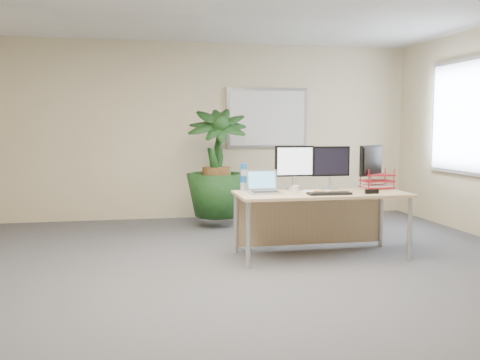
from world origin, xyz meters
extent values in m
plane|color=#4E4E53|center=(0.00, 0.00, 0.00)|extent=(8.00, 8.00, 0.00)
cube|color=beige|center=(0.00, 4.00, 1.35)|extent=(7.00, 0.04, 2.70)
cube|color=#B2B2B7|center=(1.20, 3.97, 1.55)|extent=(1.30, 0.03, 0.95)
cube|color=silver|center=(1.20, 3.95, 1.55)|extent=(1.20, 0.01, 0.85)
cube|color=#B2B2B7|center=(3.47, 2.30, 1.55)|extent=(0.03, 1.30, 1.55)
cube|color=silver|center=(3.45, 2.30, 1.55)|extent=(0.01, 1.20, 1.45)
cube|color=tan|center=(1.11, 1.18, 0.69)|extent=(1.85, 0.79, 0.03)
cube|color=tan|center=(1.11, 1.54, 0.34)|extent=(1.75, 0.03, 0.56)
cylinder|color=#B0B0B4|center=(0.23, 0.85, 0.34)|extent=(0.05, 0.05, 0.68)
cylinder|color=#B0B0B4|center=(1.98, 0.84, 0.34)|extent=(0.05, 0.05, 0.68)
cylinder|color=#B0B0B4|center=(0.23, 1.53, 0.34)|extent=(0.05, 0.05, 0.68)
cylinder|color=#B0B0B4|center=(1.98, 1.52, 0.34)|extent=(0.05, 0.05, 0.68)
imported|color=#143412|center=(0.26, 3.13, 0.75)|extent=(0.93, 0.93, 1.50)
cylinder|color=#B0B0B4|center=(0.89, 1.48, 0.72)|extent=(0.20, 0.20, 0.02)
cylinder|color=#B0B0B4|center=(0.89, 1.48, 0.79)|extent=(0.04, 0.04, 0.12)
cube|color=black|center=(0.89, 1.48, 1.03)|extent=(0.44, 0.04, 0.34)
cube|color=white|center=(0.89, 1.45, 1.03)|extent=(0.40, 0.01, 0.30)
cylinder|color=#B0B0B4|center=(1.31, 1.45, 0.72)|extent=(0.20, 0.20, 0.02)
cylinder|color=#B0B0B4|center=(1.31, 1.45, 0.79)|extent=(0.04, 0.04, 0.12)
cube|color=black|center=(1.31, 1.45, 1.03)|extent=(0.44, 0.04, 0.34)
cube|color=black|center=(1.31, 1.42, 1.03)|extent=(0.40, 0.01, 0.30)
cylinder|color=#B0B0B4|center=(1.78, 1.40, 0.72)|extent=(0.20, 0.20, 0.02)
cylinder|color=#B0B0B4|center=(1.78, 1.40, 0.79)|extent=(0.04, 0.04, 0.12)
cube|color=black|center=(1.78, 1.40, 1.04)|extent=(0.38, 0.30, 0.35)
cube|color=black|center=(1.80, 1.38, 1.04)|extent=(0.33, 0.25, 0.31)
cube|color=silver|center=(0.49, 1.21, 0.72)|extent=(0.34, 0.24, 0.02)
cube|color=black|center=(0.49, 1.20, 0.73)|extent=(0.29, 0.16, 0.00)
cube|color=silver|center=(0.49, 1.36, 0.84)|extent=(0.34, 0.06, 0.22)
cube|color=#5DB2EF|center=(0.49, 1.35, 0.84)|extent=(0.30, 0.04, 0.18)
cube|color=black|center=(1.13, 0.98, 0.72)|extent=(0.46, 0.15, 0.03)
cylinder|color=silver|center=(0.80, 1.13, 0.75)|extent=(0.08, 0.08, 0.09)
torus|color=silver|center=(0.76, 1.13, 0.75)|extent=(0.06, 0.01, 0.06)
cube|color=silver|center=(1.08, 1.19, 0.72)|extent=(0.31, 0.25, 0.01)
cylinder|color=orange|center=(1.08, 1.17, 0.73)|extent=(0.14, 0.04, 0.01)
cylinder|color=gold|center=(1.25, 1.15, 0.72)|extent=(0.12, 0.04, 0.02)
cylinder|color=#AAB8C7|center=(0.32, 1.51, 0.83)|extent=(0.08, 0.08, 0.24)
cylinder|color=blue|center=(0.32, 1.51, 0.98)|extent=(0.07, 0.07, 0.06)
cylinder|color=blue|center=(0.32, 1.51, 0.84)|extent=(0.08, 0.08, 0.08)
cube|color=#B31620|center=(1.87, 1.41, 0.72)|extent=(0.34, 0.26, 0.02)
cube|color=#B31620|center=(1.87, 1.41, 0.80)|extent=(0.34, 0.26, 0.02)
cube|color=#B31620|center=(1.87, 1.41, 0.87)|extent=(0.34, 0.26, 0.02)
cube|color=silver|center=(1.87, 1.41, 0.74)|extent=(0.31, 0.23, 0.02)
cube|color=black|center=(1.59, 0.97, 0.73)|extent=(0.15, 0.04, 0.05)
camera|label=1|loc=(-0.87, -4.27, 1.42)|focal=40.00mm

